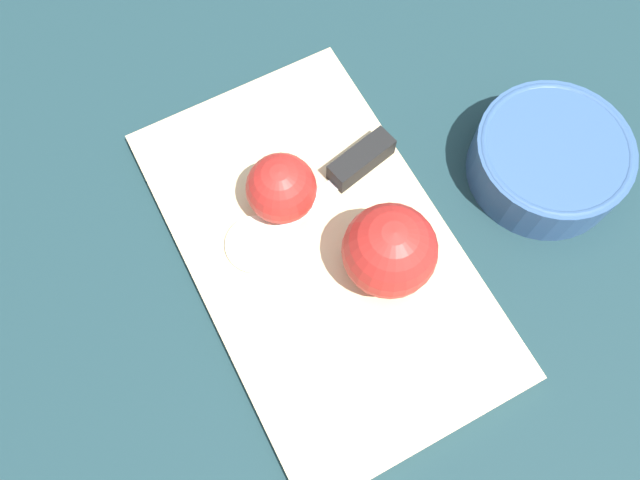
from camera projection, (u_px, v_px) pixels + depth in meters
ground_plane at (320, 253)px, 0.60m from camera, size 4.00×4.00×0.00m
cutting_board at (320, 250)px, 0.60m from camera, size 0.44×0.32×0.01m
apple_half_left at (389, 251)px, 0.54m from camera, size 0.08×0.08×0.08m
apple_half_right at (282, 189)px, 0.58m from camera, size 0.07×0.07×0.07m
knife at (356, 164)px, 0.61m from camera, size 0.08×0.15×0.02m
apple_slice at (256, 244)px, 0.59m from camera, size 0.06×0.06×0.00m
bowl at (550, 158)px, 0.61m from camera, size 0.15×0.15×0.05m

